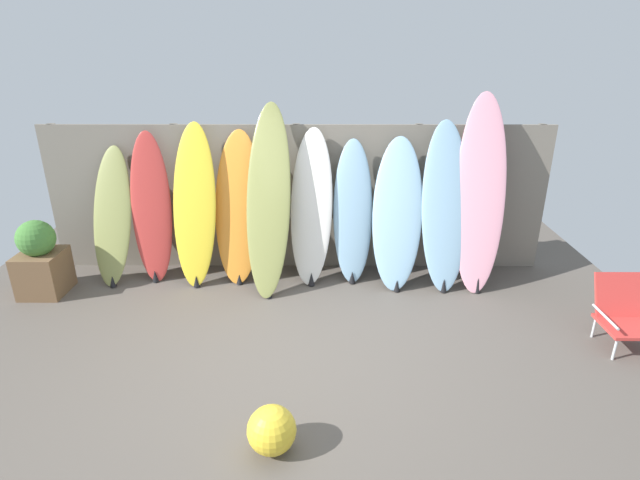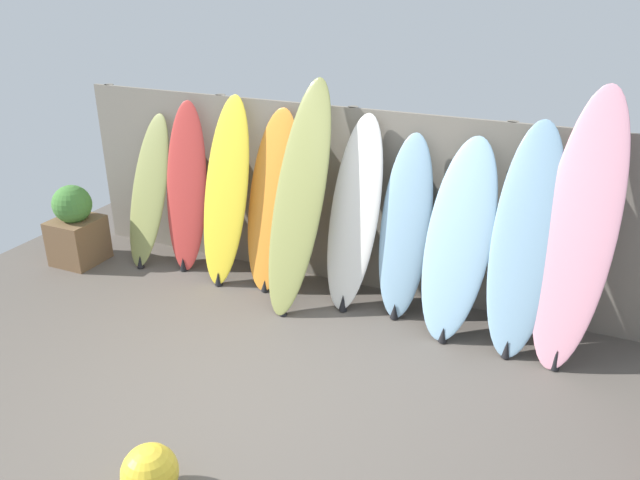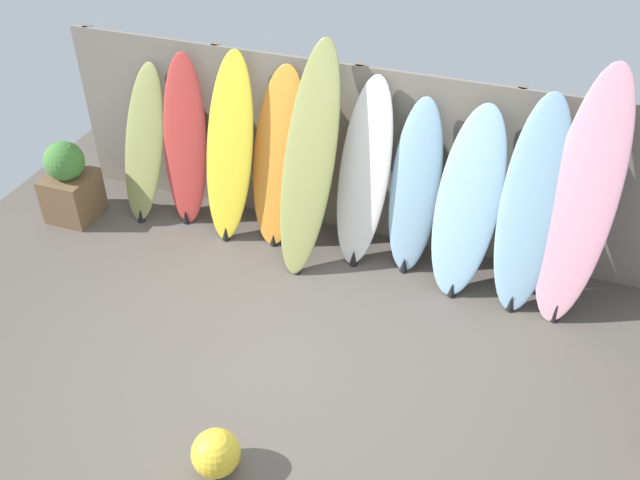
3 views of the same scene
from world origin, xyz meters
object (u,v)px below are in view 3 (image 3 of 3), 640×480
surfboard_skyblue_7 (468,204)px  planter_box (70,183)px  surfboard_olive_4 (309,162)px  surfboard_orange_3 (279,160)px  surfboard_pink_9 (582,202)px  surfboard_yellow_2 (229,150)px  surfboard_olive_0 (144,145)px  surfboard_white_5 (364,175)px  surfboard_skyblue_6 (415,189)px  beach_ball (216,453)px  surfboard_red_1 (185,143)px  surfboard_skyblue_8 (531,208)px

surfboard_skyblue_7 → planter_box: 4.08m
surfboard_olive_4 → surfboard_skyblue_7: (1.47, 0.08, -0.19)m
surfboard_orange_3 → surfboard_pink_9: (2.77, -0.12, 0.21)m
surfboard_yellow_2 → surfboard_orange_3: surfboard_yellow_2 is taller
surfboard_yellow_2 → planter_box: bearing=-167.6°
surfboard_olive_0 → surfboard_orange_3: 1.48m
surfboard_white_5 → surfboard_skyblue_6: (0.49, 0.02, -0.06)m
surfboard_skyblue_7 → surfboard_orange_3: bearing=176.5°
surfboard_skyblue_7 → beach_ball: size_ratio=4.86×
beach_ball → surfboard_red_1: bearing=120.5°
surfboard_olive_4 → surfboard_skyblue_6: bearing=11.3°
surfboard_skyblue_6 → surfboard_skyblue_7: 0.52m
planter_box → beach_ball: size_ratio=2.50×
surfboard_yellow_2 → surfboard_olive_4: (0.87, -0.13, 0.11)m
surfboard_yellow_2 → surfboard_skyblue_7: bearing=-1.2°
surfboard_red_1 → planter_box: bearing=-159.2°
surfboard_white_5 → beach_ball: surfboard_white_5 is taller
surfboard_yellow_2 → beach_ball: bearing=-67.7°
beach_ball → surfboard_pink_9: bearing=51.5°
surfboard_orange_3 → surfboard_olive_4: (0.38, -0.19, 0.16)m
planter_box → surfboard_skyblue_8: bearing=3.9°
surfboard_yellow_2 → surfboard_white_5: surfboard_yellow_2 is taller
surfboard_white_5 → planter_box: surfboard_white_5 is taller
surfboard_red_1 → surfboard_white_5: 1.88m
surfboard_red_1 → beach_ball: (1.65, -2.81, -0.69)m
surfboard_red_1 → surfboard_skyblue_6: surfboard_red_1 is taller
beach_ball → surfboard_olive_4: bearing=95.5°
surfboard_olive_0 → surfboard_pink_9: 4.26m
surfboard_olive_0 → surfboard_skyblue_8: 3.87m
surfboard_olive_0 → surfboard_skyblue_8: surfboard_skyblue_8 is taller
surfboard_olive_0 → surfboard_skyblue_8: bearing=-1.3°
surfboard_pink_9 → surfboard_skyblue_7: bearing=179.7°
surfboard_olive_4 → surfboard_white_5: bearing=20.0°
surfboard_olive_0 → surfboard_skyblue_8: (3.87, -0.09, 0.15)m
surfboard_olive_0 → surfboard_skyblue_7: bearing=-1.3°
planter_box → surfboard_skyblue_7: bearing=4.6°
surfboard_yellow_2 → surfboard_red_1: bearing=172.3°
surfboard_red_1 → beach_ball: 3.34m
surfboard_olive_4 → planter_box: surfboard_olive_4 is taller
surfboard_yellow_2 → surfboard_pink_9: surfboard_pink_9 is taller
surfboard_pink_9 → beach_ball: 3.55m
beach_ball → surfboard_skyblue_6: bearing=75.8°
surfboard_yellow_2 → surfboard_skyblue_8: bearing=-1.2°
surfboard_skyblue_6 → surfboard_skyblue_8: 1.06m
surfboard_orange_3 → surfboard_skyblue_7: surfboard_orange_3 is taller
surfboard_olive_4 → surfboard_skyblue_6: surfboard_olive_4 is taller
surfboard_white_5 → planter_box: (-3.05, -0.42, -0.48)m
surfboard_yellow_2 → surfboard_skyblue_7: (2.34, -0.05, -0.08)m
surfboard_yellow_2 → surfboard_pink_9: (3.27, -0.05, 0.16)m
surfboard_olive_0 → beach_ball: 3.53m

